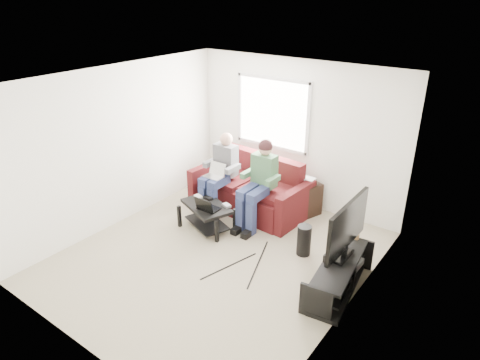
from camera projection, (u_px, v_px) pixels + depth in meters
name	position (u px, v px, depth m)	size (l,w,h in m)	color
floor	(217.00, 256.00, 6.37)	(4.50, 4.50, 0.00)	tan
ceiling	(213.00, 80.00, 5.29)	(4.50, 4.50, 0.00)	white
wall_back	(297.00, 134.00, 7.48)	(4.50, 4.50, 0.00)	white
wall_front	(69.00, 251.00, 4.18)	(4.50, 4.50, 0.00)	white
wall_left	(119.00, 147.00, 6.90)	(4.50, 4.50, 0.00)	white
wall_right	(354.00, 219.00, 4.75)	(4.50, 4.50, 0.00)	white
window	(272.00, 113.00, 7.61)	(1.48, 0.04, 1.28)	white
sofa	(251.00, 191.00, 7.60)	(2.07, 1.07, 0.95)	#4B1213
person_left	(220.00, 170.00, 7.36)	(0.40, 0.71, 1.40)	navy
person_right	(259.00, 178.00, 6.92)	(0.40, 0.71, 1.44)	navy
laptop_silver	(214.00, 174.00, 7.25)	(0.32, 0.22, 0.24)	silver
coffee_table	(207.00, 211.00, 6.98)	(0.99, 0.80, 0.43)	black
laptop_black	(209.00, 202.00, 6.76)	(0.34, 0.24, 0.24)	black
controller_a	(198.00, 197.00, 7.16)	(0.14, 0.09, 0.04)	silver
controller_b	(209.00, 198.00, 7.11)	(0.14, 0.09, 0.04)	black
controller_c	(227.00, 205.00, 6.87)	(0.14, 0.09, 0.04)	gray
tv_stand	(339.00, 277.00, 5.58)	(0.59, 1.41, 0.45)	black
tv	(347.00, 227.00, 5.36)	(0.12, 1.10, 0.81)	black
soundbar	(336.00, 251.00, 5.59)	(0.12, 0.50, 0.10)	black
drink_cup	(357.00, 235.00, 5.94)	(0.08, 0.08, 0.12)	#B5844D
console_white	(326.00, 289.00, 5.26)	(0.30, 0.22, 0.06)	silver
console_grey	(349.00, 261.00, 5.77)	(0.34, 0.26, 0.08)	gray
console_black	(338.00, 274.00, 5.51)	(0.38, 0.30, 0.07)	black
subwoofer	(304.00, 240.00, 6.32)	(0.21, 0.21, 0.47)	black
keyboard_floor	(322.00, 282.00, 5.78)	(0.14, 0.43, 0.02)	black
end_table	(307.00, 198.00, 7.45)	(0.39, 0.39, 0.68)	black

